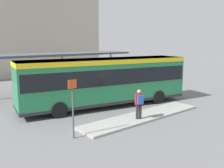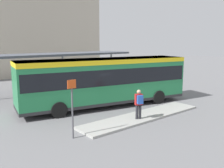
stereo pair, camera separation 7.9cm
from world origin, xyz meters
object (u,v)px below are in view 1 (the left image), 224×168
at_px(bicycle_orange, 162,84).
at_px(bicycle_black, 156,83).
at_px(city_bus, 106,79).
at_px(pedestrian_waiting, 139,102).
at_px(platform_sign, 73,106).

distance_m(bicycle_orange, bicycle_black, 0.87).
distance_m(city_bus, bicycle_orange, 8.86).
relative_size(pedestrian_waiting, platform_sign, 0.61).
distance_m(pedestrian_waiting, bicycle_black, 11.51).
distance_m(city_bus, bicycle_black, 9.27).
relative_size(bicycle_orange, bicycle_black, 1.03).
bearing_deg(pedestrian_waiting, city_bus, 14.34).
distance_m(bicycle_orange, platform_sign, 14.59).
bearing_deg(city_bus, pedestrian_waiting, -87.67).
bearing_deg(pedestrian_waiting, bicycle_orange, -33.77).
relative_size(pedestrian_waiting, bicycle_orange, 0.98).
bearing_deg(bicycle_orange, platform_sign, -60.44).
distance_m(bicycle_black, platform_sign, 15.12).
distance_m(city_bus, pedestrian_waiting, 4.06).
relative_size(pedestrian_waiting, bicycle_black, 1.01).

